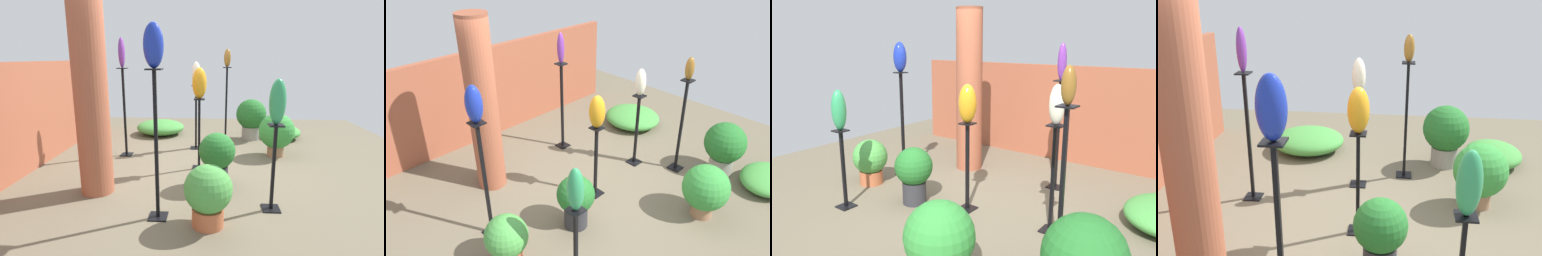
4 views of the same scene
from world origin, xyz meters
TOP-DOWN VIEW (x-y plane):
  - ground_plane at (0.00, 0.00)m, footprint 8.00×8.00m
  - brick_wall_back at (0.00, 2.54)m, footprint 5.60×0.12m
  - brick_pillar at (-0.88, 1.22)m, footprint 0.41×0.41m
  - pedestal_jade at (-1.22, -0.93)m, footprint 0.20×0.20m
  - pedestal_bronze at (1.43, -0.53)m, footprint 0.20×0.20m
  - pedestal_cobalt at (-1.48, 0.33)m, footprint 0.20×0.20m
  - pedestal_ivory at (1.10, 0.04)m, footprint 0.20×0.20m
  - pedestal_amber at (0.04, -0.06)m, footprint 0.20×0.20m
  - pedestal_violet at (0.62, 1.26)m, footprint 0.20×0.20m
  - art_vase_jade at (-1.22, -0.93)m, footprint 0.16×0.18m
  - art_vase_bronze at (1.43, -0.53)m, footprint 0.13×0.13m
  - art_vase_cobalt at (-1.48, 0.33)m, footprint 0.18×0.20m
  - art_vase_ivory at (1.10, 0.04)m, footprint 0.16×0.16m
  - art_vase_amber at (0.04, -0.06)m, footprint 0.22×0.22m
  - art_vase_violet at (0.62, 1.26)m, footprint 0.12×0.11m
  - potted_plant_front_left at (-0.62, -0.32)m, footprint 0.49×0.49m
  - potted_plant_mid_right at (0.72, -1.38)m, footprint 0.62×0.62m
  - potted_plant_back_center at (1.84, -1.09)m, footprint 0.63×0.63m
  - potted_plant_front_right at (-1.61, -0.21)m, footprint 0.50×0.50m
  - foliage_bed_east at (1.97, -1.77)m, footprint 0.90×0.77m
  - foliage_bed_west at (2.14, 0.90)m, footprint 0.98×1.06m

SIDE VIEW (x-z plane):
  - ground_plane at x=0.00m, z-range 0.00..0.00m
  - foliage_bed_east at x=1.97m, z-range 0.00..0.28m
  - foliage_bed_west at x=2.14m, z-range 0.00..0.32m
  - potted_plant_front_right at x=-1.61m, z-range 0.03..0.69m
  - potted_plant_mid_right at x=0.72m, z-range 0.05..0.81m
  - potted_plant_front_left at x=-0.62m, z-range 0.06..0.80m
  - pedestal_jade at x=-1.22m, z-range -0.05..0.95m
  - potted_plant_back_center at x=1.84m, z-range 0.06..0.91m
  - pedestal_amber at x=0.04m, z-range -0.05..1.05m
  - pedestal_ivory at x=1.10m, z-range -0.05..1.15m
  - pedestal_bronze at x=1.43m, z-range -0.06..1.47m
  - pedestal_violet at x=0.62m, z-range -0.06..1.48m
  - pedestal_cobalt at x=-1.48m, z-range -0.06..1.54m
  - brick_wall_back at x=0.00m, z-range 0.00..1.64m
  - art_vase_jade at x=-1.22m, z-range 1.00..1.49m
  - brick_pillar at x=-0.88m, z-range 0.00..2.54m
  - art_vase_amber at x=0.04m, z-range 1.10..1.56m
  - art_vase_ivory at x=1.10m, z-range 1.21..1.63m
  - art_vase_bronze at x=1.43m, z-range 1.52..1.86m
  - art_vase_violet at x=0.62m, z-range 1.53..2.03m
  - art_vase_cobalt at x=-1.48m, z-range 1.60..2.03m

